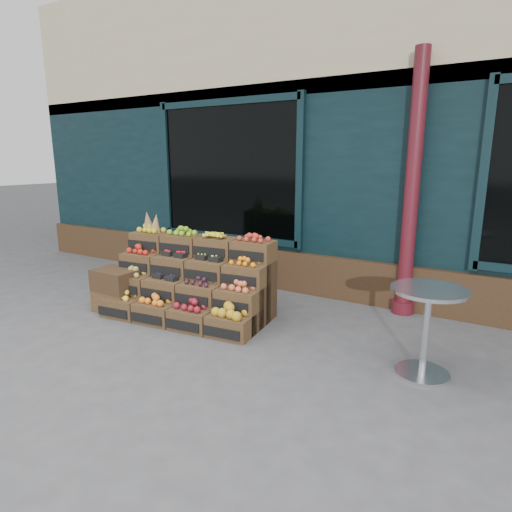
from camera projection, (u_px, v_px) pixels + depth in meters
The scene contains 6 objects.
ground at pixel (238, 351), 4.44m from camera, with size 60.00×60.00×0.00m, color #4A4A4D.
shop_facade at pixel (384, 134), 8.17m from camera, with size 12.00×6.24×4.80m.
crate_display at pixel (191, 285), 5.39m from camera, with size 2.11×1.20×1.26m.
spare_crates at pixel (116, 291), 5.53m from camera, with size 0.56×0.39×0.56m.
bistro_table at pixel (427, 322), 3.83m from camera, with size 0.66×0.66×0.84m.
shopkeeper at pixel (245, 211), 7.50m from camera, with size 0.77×0.51×2.11m, color #1D6721.
Camera 1 is at (2.28, -3.42, 1.95)m, focal length 30.00 mm.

